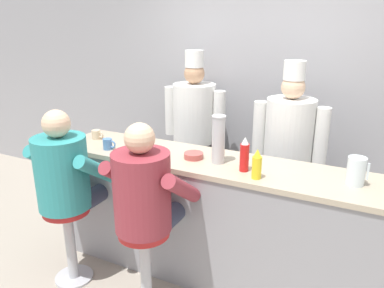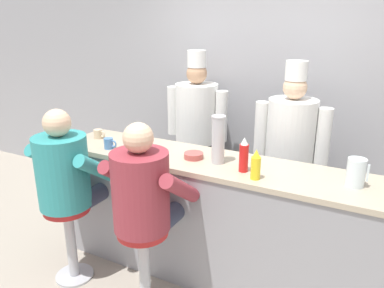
# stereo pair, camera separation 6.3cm
# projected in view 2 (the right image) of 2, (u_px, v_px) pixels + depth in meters

# --- Properties ---
(wall_back) EXTENTS (10.00, 0.06, 2.70)m
(wall_back) POSITION_uv_depth(u_px,v_px,m) (264.00, 94.00, 3.88)
(wall_back) COLOR #99999E
(wall_back) RESTS_ON ground_plane
(diner_counter) EXTENTS (2.75, 0.59, 1.04)m
(diner_counter) POSITION_uv_depth(u_px,v_px,m) (211.00, 219.00, 3.08)
(diner_counter) COLOR gray
(diner_counter) RESTS_ON ground_plane
(ketchup_bottle_red) EXTENTS (0.07, 0.07, 0.26)m
(ketchup_bottle_red) POSITION_uv_depth(u_px,v_px,m) (244.00, 156.00, 2.68)
(ketchup_bottle_red) COLOR red
(ketchup_bottle_red) RESTS_ON diner_counter
(mustard_bottle_yellow) EXTENTS (0.07, 0.07, 0.21)m
(mustard_bottle_yellow) POSITION_uv_depth(u_px,v_px,m) (256.00, 165.00, 2.55)
(mustard_bottle_yellow) COLOR yellow
(mustard_bottle_yellow) RESTS_ON diner_counter
(hot_sauce_bottle_orange) EXTENTS (0.03, 0.03, 0.15)m
(hot_sauce_bottle_orange) POSITION_uv_depth(u_px,v_px,m) (242.00, 158.00, 2.76)
(hot_sauce_bottle_orange) COLOR orange
(hot_sauce_bottle_orange) RESTS_ON diner_counter
(water_pitcher_clear) EXTENTS (0.14, 0.12, 0.19)m
(water_pitcher_clear) POSITION_uv_depth(u_px,v_px,m) (356.00, 173.00, 2.44)
(water_pitcher_clear) COLOR silver
(water_pitcher_clear) RESTS_ON diner_counter
(breakfast_plate) EXTENTS (0.25, 0.25, 0.05)m
(breakfast_plate) POSITION_uv_depth(u_px,v_px,m) (138.00, 151.00, 3.08)
(breakfast_plate) COLOR white
(breakfast_plate) RESTS_ON diner_counter
(cereal_bowl) EXTENTS (0.15, 0.15, 0.05)m
(cereal_bowl) POSITION_uv_depth(u_px,v_px,m) (194.00, 156.00, 2.96)
(cereal_bowl) COLOR #B24C47
(cereal_bowl) RESTS_ON diner_counter
(coffee_mug_tan) EXTENTS (0.12, 0.08, 0.08)m
(coffee_mug_tan) POSITION_uv_depth(u_px,v_px,m) (98.00, 134.00, 3.46)
(coffee_mug_tan) COLOR beige
(coffee_mug_tan) RESTS_ON diner_counter
(coffee_mug_blue) EXTENTS (0.12, 0.08, 0.09)m
(coffee_mug_blue) POSITION_uv_depth(u_px,v_px,m) (109.00, 143.00, 3.18)
(coffee_mug_blue) COLOR #4C7AB2
(coffee_mug_blue) RESTS_ON diner_counter
(cup_stack_steel) EXTENTS (0.11, 0.11, 0.37)m
(cup_stack_steel) POSITION_uv_depth(u_px,v_px,m) (218.00, 140.00, 2.81)
(cup_stack_steel) COLOR #B7BABF
(cup_stack_steel) RESTS_ON diner_counter
(diner_seated_teal) EXTENTS (0.61, 0.61, 1.46)m
(diner_seated_teal) POSITION_uv_depth(u_px,v_px,m) (67.00, 177.00, 2.94)
(diner_seated_teal) COLOR #B2B5BA
(diner_seated_teal) RESTS_ON ground_plane
(diner_seated_maroon) EXTENTS (0.61, 0.60, 1.45)m
(diner_seated_maroon) POSITION_uv_depth(u_px,v_px,m) (144.00, 197.00, 2.61)
(diner_seated_maroon) COLOR #B2B5BA
(diner_seated_maroon) RESTS_ON ground_plane
(cook_in_whites_near) EXTENTS (0.70, 0.45, 1.79)m
(cook_in_whites_near) POSITION_uv_depth(u_px,v_px,m) (197.00, 127.00, 4.03)
(cook_in_whites_near) COLOR #232328
(cook_in_whites_near) RESTS_ON ground_plane
(cook_in_whites_far) EXTENTS (0.68, 0.44, 1.75)m
(cook_in_whites_far) POSITION_uv_depth(u_px,v_px,m) (290.00, 148.00, 3.42)
(cook_in_whites_far) COLOR #232328
(cook_in_whites_far) RESTS_ON ground_plane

